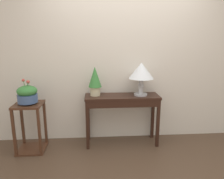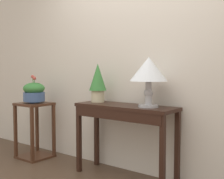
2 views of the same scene
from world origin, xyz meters
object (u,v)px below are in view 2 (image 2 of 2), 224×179
Objects in this scene: table_lamp at (149,71)px; pedestal_stand_left at (35,130)px; console_table at (124,117)px; potted_plant_on_console at (98,81)px; planter_bowl_wide at (34,92)px.

table_lamp is 1.79m from pedestal_stand_left.
console_table is at bearing 4.01° from pedestal_stand_left.
console_table is 0.55m from table_lamp.
table_lamp is at bearing 4.49° from console_table.
console_table is 2.57× the size of potted_plant_on_console.
console_table is 1.55× the size of pedestal_stand_left.
table_lamp is 1.13× the size of potted_plant_on_console.
pedestal_stand_left is (-0.94, -0.15, -0.65)m from potted_plant_on_console.
table_lamp is 0.69m from potted_plant_on_console.
table_lamp is 1.38× the size of planter_bowl_wide.
potted_plant_on_console is 1.22× the size of planter_bowl_wide.
console_table is 1.37m from pedestal_stand_left.
table_lamp reaches higher than pedestal_stand_left.
planter_bowl_wide is at bearing -170.87° from potted_plant_on_console.
potted_plant_on_console is (-0.40, 0.06, 0.36)m from console_table.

